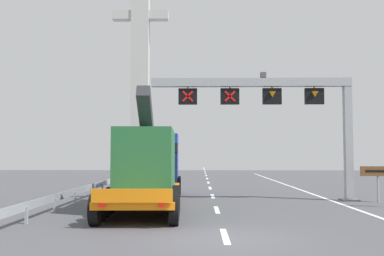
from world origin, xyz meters
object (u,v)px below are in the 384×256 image
at_px(overhead_lane_gantry, 278,101).
at_px(heavy_haul_truck_orange, 151,163).
at_px(tourist_info_sign_brown, 378,174).
at_px(bridge_pylon_distant, 140,43).

distance_m(overhead_lane_gantry, heavy_haul_truck_orange, 7.51).
distance_m(overhead_lane_gantry, tourist_info_sign_brown, 6.31).
xyz_separation_m(overhead_lane_gantry, heavy_haul_truck_orange, (-6.66, -1.10, -3.29)).
distance_m(overhead_lane_gantry, bridge_pylon_distant, 51.21).
height_order(overhead_lane_gantry, heavy_haul_truck_orange, overhead_lane_gantry).
relative_size(overhead_lane_gantry, heavy_haul_truck_orange, 0.78).
xyz_separation_m(heavy_haul_truck_orange, bridge_pylon_distant, (-7.07, 48.05, 18.44)).
xyz_separation_m(tourist_info_sign_brown, bridge_pylon_distant, (-18.65, 47.82, 19.01)).
bearing_deg(tourist_info_sign_brown, bridge_pylon_distant, 111.31).
bearing_deg(bridge_pylon_distant, heavy_haul_truck_orange, -81.62).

